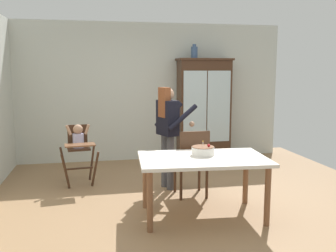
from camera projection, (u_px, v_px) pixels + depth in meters
ground_plane at (181, 203)px, 5.02m from camera, size 6.24×6.24×0.00m
wall_back at (151, 92)px, 7.37m from camera, size 5.32×0.06×2.70m
china_cabinet at (204, 109)px, 7.36m from camera, size 1.08×0.48×2.01m
ceramic_vase at (194, 52)px, 7.16m from camera, size 0.13×0.13×0.27m
high_chair_with_toddler at (78, 143)px, 5.76m from camera, size 0.64×0.73×0.95m
adult_person at (168, 125)px, 5.52m from camera, size 0.62×0.61×1.53m
dining_table at (203, 165)px, 4.46m from camera, size 1.59×1.03×0.74m
birthday_cake at (203, 151)px, 4.56m from camera, size 0.28×0.28×0.19m
dining_chair_far_side at (193, 159)px, 5.15m from camera, size 0.44×0.44×0.96m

